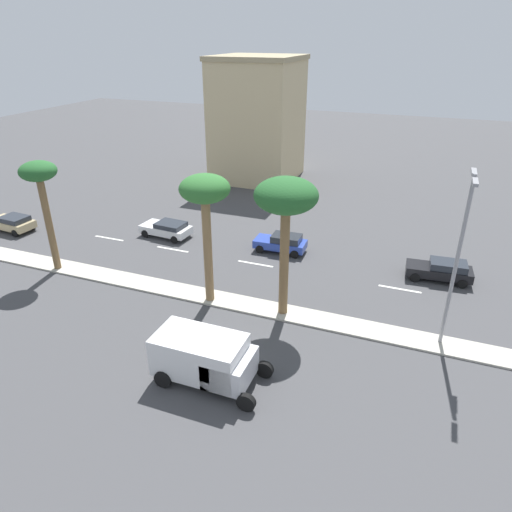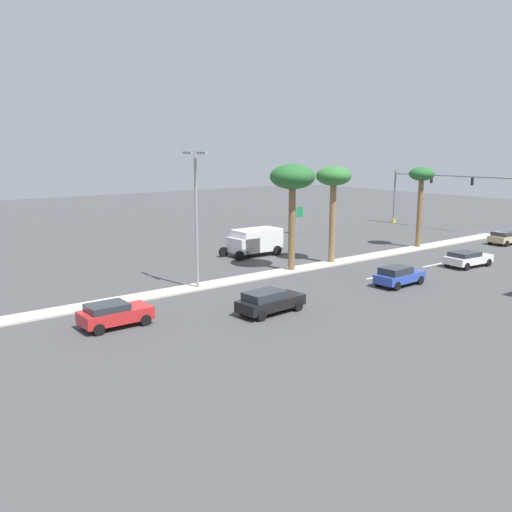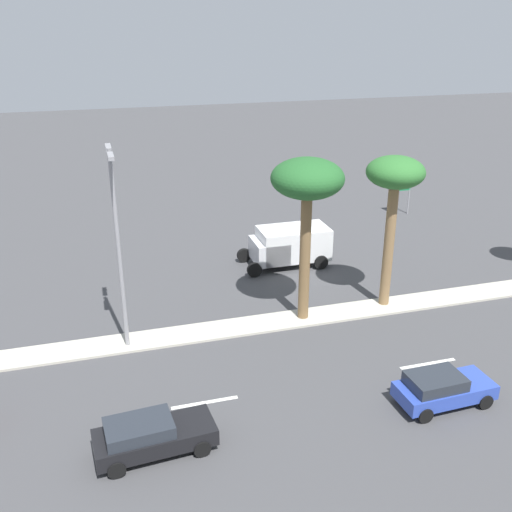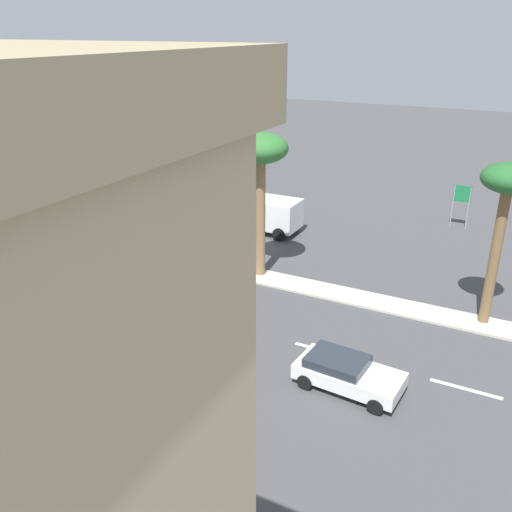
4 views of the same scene
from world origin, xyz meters
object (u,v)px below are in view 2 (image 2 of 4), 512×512
(traffic_signal_gantry, at_px, (422,190))
(sedan_red_mid, at_px, (114,314))
(sedan_black_far, at_px, (269,301))
(box_truck, at_px, (253,241))
(sedan_tan_near, at_px, (506,237))
(palm_tree_right, at_px, (333,182))
(sedan_blue_leading, at_px, (399,275))
(sedan_white_inboard, at_px, (467,258))
(palm_tree_near, at_px, (421,181))
(directional_road_sign, at_px, (299,215))
(street_lamp_rear, at_px, (196,208))
(palm_tree_inboard, at_px, (292,181))

(traffic_signal_gantry, xyz_separation_m, sedan_red_mid, (-14.47, 47.80, -3.80))
(sedan_black_far, relative_size, box_truck, 0.80)
(sedan_tan_near, bearing_deg, palm_tree_right, 78.42)
(traffic_signal_gantry, height_order, sedan_blue_leading, traffic_signal_gantry)
(sedan_tan_near, bearing_deg, sedan_white_inboard, 105.85)
(sedan_blue_leading, relative_size, box_truck, 0.73)
(sedan_white_inboard, bearing_deg, traffic_signal_gantry, -45.09)
(palm_tree_near, bearing_deg, directional_road_sign, 13.37)
(street_lamp_rear, xyz_separation_m, box_truck, (7.38, -10.68, -4.39))
(sedan_blue_leading, distance_m, sedan_black_far, 11.77)
(traffic_signal_gantry, height_order, sedan_white_inboard, traffic_signal_gantry)
(palm_tree_right, bearing_deg, sedan_red_mid, 102.63)
(palm_tree_near, xyz_separation_m, box_truck, (6.79, 15.58, -5.33))
(palm_tree_near, height_order, street_lamp_rear, street_lamp_rear)
(traffic_signal_gantry, distance_m, sedan_white_inboard, 25.17)
(palm_tree_inboard, bearing_deg, sedan_blue_leading, -161.30)
(palm_tree_near, relative_size, sedan_black_far, 1.76)
(palm_tree_near, relative_size, palm_tree_right, 0.96)
(box_truck, bearing_deg, sedan_blue_leading, -175.20)
(directional_road_sign, xyz_separation_m, sedan_blue_leading, (-22.80, 10.95, -1.44))
(sedan_blue_leading, xyz_separation_m, sedan_white_inboard, (0.64, -9.96, -0.04))
(traffic_signal_gantry, distance_m, sedan_blue_leading, 33.26)
(street_lamp_rear, bearing_deg, palm_tree_right, -87.82)
(sedan_black_far, bearing_deg, palm_tree_near, -72.19)
(traffic_signal_gantry, xyz_separation_m, box_truck, (-2.64, 28.88, -3.21))
(palm_tree_right, distance_m, street_lamp_rear, 14.03)
(street_lamp_rear, bearing_deg, traffic_signal_gantry, -75.78)
(palm_tree_near, relative_size, sedan_blue_leading, 1.93)
(street_lamp_rear, height_order, box_truck, street_lamp_rear)
(sedan_tan_near, relative_size, sedan_white_inboard, 0.95)
(street_lamp_rear, bearing_deg, sedan_black_far, -178.33)
(traffic_signal_gantry, height_order, sedan_black_far, traffic_signal_gantry)
(directional_road_sign, xyz_separation_m, sedan_black_far, (-22.39, 22.71, -1.43))
(palm_tree_right, bearing_deg, palm_tree_near, -89.70)
(sedan_blue_leading, distance_m, sedan_white_inboard, 9.98)
(sedan_blue_leading, bearing_deg, sedan_black_far, 88.01)
(street_lamp_rear, distance_m, sedan_white_inboard, 23.74)
(palm_tree_right, distance_m, sedan_tan_near, 22.49)
(palm_tree_right, height_order, sedan_tan_near, palm_tree_right)
(palm_tree_inboard, bearing_deg, sedan_red_mid, 105.27)
(directional_road_sign, relative_size, street_lamp_rear, 0.33)
(sedan_black_far, bearing_deg, box_truck, -34.60)
(palm_tree_inboard, height_order, sedan_white_inboard, palm_tree_inboard)
(street_lamp_rear, bearing_deg, sedan_tan_near, -96.18)
(traffic_signal_gantry, relative_size, sedan_white_inboard, 3.87)
(sedan_red_mid, bearing_deg, sedan_blue_leading, -100.47)
(traffic_signal_gantry, relative_size, sedan_red_mid, 4.31)
(palm_tree_inboard, relative_size, sedan_tan_near, 2.06)
(street_lamp_rear, distance_m, box_truck, 13.70)
(palm_tree_near, xyz_separation_m, street_lamp_rear, (-0.60, 26.26, -0.95))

